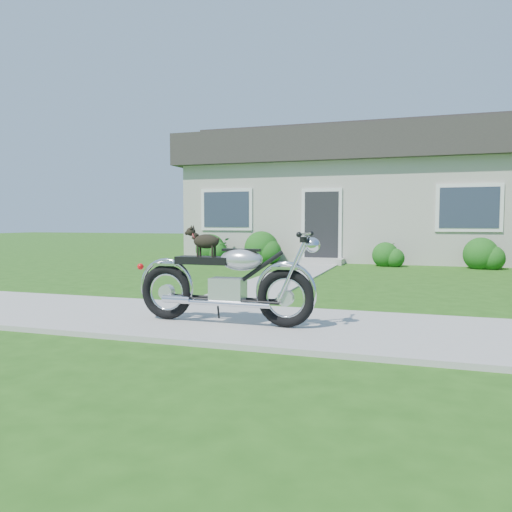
{
  "coord_description": "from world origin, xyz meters",
  "views": [
    {
      "loc": [
        1.21,
        -5.61,
        1.24
      ],
      "look_at": [
        -0.94,
        1.0,
        0.75
      ],
      "focal_mm": 35.0,
      "sensor_mm": 36.0,
      "label": 1
    }
  ],
  "objects": [
    {
      "name": "walkway",
      "position": [
        -1.5,
        5.0,
        0.01
      ],
      "size": [
        1.2,
        8.0,
        0.03
      ],
      "primitive_type": "cube",
      "color": "#9E9B93",
      "rests_on": "ground"
    },
    {
      "name": "ground",
      "position": [
        0.0,
        0.0,
        0.0
      ],
      "size": [
        80.0,
        80.0,
        0.0
      ],
      "primitive_type": "plane",
      "color": "#235114",
      "rests_on": "ground"
    },
    {
      "name": "motorcycle_with_dog",
      "position": [
        -0.89,
        -0.22,
        0.54
      ],
      "size": [
        2.22,
        0.6,
        1.12
      ],
      "rotation": [
        0.0,
        0.0,
        -0.01
      ],
      "color": "black",
      "rests_on": "sidewalk"
    },
    {
      "name": "potted_plant_left",
      "position": [
        -4.56,
        8.55,
        0.36
      ],
      "size": [
        0.61,
        0.69,
        0.72
      ],
      "primitive_type": "imported",
      "rotation": [
        0.0,
        0.0,
        1.65
      ],
      "color": "#15511B",
      "rests_on": "ground"
    },
    {
      "name": "shrub_row",
      "position": [
        -0.07,
        8.5,
        0.4
      ],
      "size": [
        10.3,
        1.02,
        1.02
      ],
      "color": "#1B5416",
      "rests_on": "ground"
    },
    {
      "name": "potted_plant_right",
      "position": [
        0.48,
        8.55,
        0.32
      ],
      "size": [
        0.37,
        0.37,
        0.64
      ],
      "primitive_type": "imported",
      "rotation": [
        0.0,
        0.0,
        4.74
      ],
      "color": "#305B19",
      "rests_on": "ground"
    },
    {
      "name": "sidewalk",
      "position": [
        0.0,
        0.0,
        0.02
      ],
      "size": [
        24.0,
        2.2,
        0.04
      ],
      "primitive_type": "cube",
      "color": "#9E9B93",
      "rests_on": "ground"
    },
    {
      "name": "house",
      "position": [
        -0.0,
        11.99,
        2.16
      ],
      "size": [
        12.6,
        7.03,
        4.5
      ],
      "color": "beige",
      "rests_on": "ground"
    }
  ]
}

